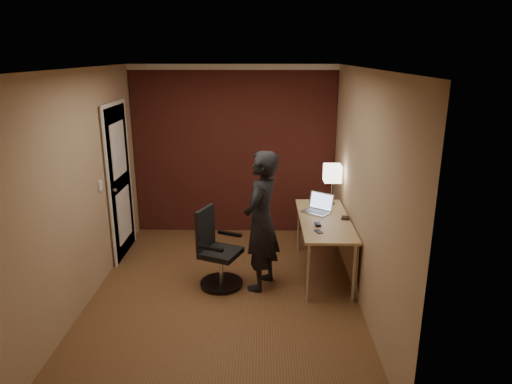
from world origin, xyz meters
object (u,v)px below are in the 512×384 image
at_px(laptop, 319,207).
at_px(person, 261,221).
at_px(phone, 319,232).
at_px(desk_lamp, 332,174).
at_px(office_chair, 216,253).
at_px(wallet, 345,218).
at_px(mouse, 318,224).
at_px(desk, 330,228).

bearing_deg(laptop, person, -140.52).
bearing_deg(phone, desk_lamp, 54.63).
bearing_deg(phone, office_chair, 154.47).
bearing_deg(office_chair, wallet, 11.46).
distance_m(mouse, phone, 0.19).
xyz_separation_m(laptop, person, (-0.72, -0.59, 0.02)).
height_order(desk, desk_lamp, desk_lamp).
distance_m(desk_lamp, phone, 1.10).
bearing_deg(laptop, wallet, -40.95).
xyz_separation_m(desk_lamp, person, (-0.92, -0.88, -0.33)).
relative_size(desk_lamp, laptop, 1.28).
bearing_deg(desk_lamp, mouse, -108.48).
height_order(desk, laptop, laptop).
xyz_separation_m(desk_lamp, laptop, (-0.20, -0.29, -0.35)).
relative_size(laptop, wallet, 3.81).
xyz_separation_m(desk_lamp, phone, (-0.28, -0.98, -0.41)).
relative_size(laptop, person, 0.26).
relative_size(mouse, phone, 0.87).
height_order(desk_lamp, wallet, desk_lamp).
relative_size(laptop, office_chair, 0.45).
bearing_deg(office_chair, person, -2.51).
xyz_separation_m(desk_lamp, mouse, (-0.26, -0.79, -0.40)).
bearing_deg(mouse, office_chair, 179.90).
bearing_deg(mouse, desk, 49.45).
bearing_deg(desk_lamp, phone, -105.71).
distance_m(desk, person, 0.93).
relative_size(desk, desk_lamp, 2.80).
bearing_deg(desk_lamp, wallet, -80.09).
relative_size(wallet, person, 0.07).
xyz_separation_m(phone, office_chair, (-1.17, 0.12, -0.33)).
relative_size(desk_lamp, phone, 4.65).
bearing_deg(mouse, desk_lamp, 68.00).
distance_m(laptop, wallet, 0.39).
relative_size(desk, wallet, 13.64).
bearing_deg(desk, wallet, -0.72).
height_order(laptop, phone, laptop).
relative_size(office_chair, person, 0.57).
distance_m(laptop, office_chair, 1.42).
bearing_deg(laptop, desk_lamp, 55.77).
relative_size(mouse, wallet, 0.91).
bearing_deg(office_chair, desk_lamp, 30.86).
height_order(desk, wallet, wallet).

